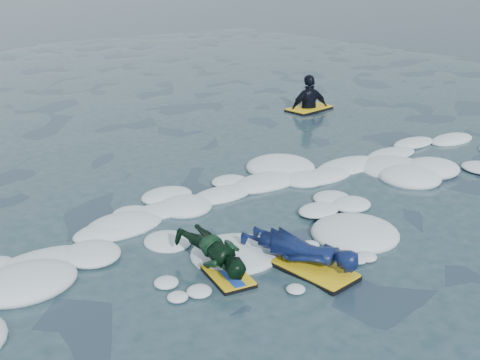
% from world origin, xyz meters
% --- Properties ---
extents(ground, '(120.00, 120.00, 0.00)m').
position_xyz_m(ground, '(0.00, 0.00, 0.00)').
color(ground, '#19293E').
rests_on(ground, ground).
extents(foam_band, '(12.00, 3.10, 0.30)m').
position_xyz_m(foam_band, '(0.00, 1.03, 0.00)').
color(foam_band, white).
rests_on(foam_band, ground).
extents(prone_woman_unit, '(0.97, 1.57, 0.38)m').
position_xyz_m(prone_woman_unit, '(-0.89, -0.66, 0.19)').
color(prone_woman_unit, black).
rests_on(prone_woman_unit, ground).
extents(prone_child_unit, '(0.66, 1.21, 0.44)m').
position_xyz_m(prone_child_unit, '(-1.76, -0.15, 0.23)').
color(prone_child_unit, black).
rests_on(prone_child_unit, ground).
extents(waiting_rider_unit, '(1.21, 0.75, 1.72)m').
position_xyz_m(waiting_rider_unit, '(4.64, 5.01, 0.01)').
color(waiting_rider_unit, black).
rests_on(waiting_rider_unit, ground).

